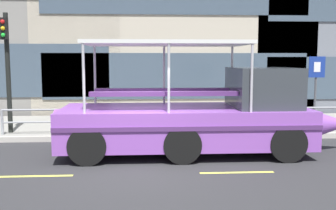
{
  "coord_description": "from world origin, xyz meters",
  "views": [
    {
      "loc": [
        0.18,
        -9.85,
        2.69
      ],
      "look_at": [
        0.93,
        2.2,
        1.3
      ],
      "focal_mm": 41.64,
      "sensor_mm": 36.0,
      "label": 1
    }
  ],
  "objects_px": {
    "traffic_light_pole": "(7,61)",
    "duck_tour_boat": "(202,117)",
    "pedestrian_near_bow": "(269,102)",
    "parking_sign": "(316,80)"
  },
  "relations": [
    {
      "from": "traffic_light_pole",
      "to": "pedestrian_near_bow",
      "type": "relative_size",
      "value": 2.56
    },
    {
      "from": "traffic_light_pole",
      "to": "parking_sign",
      "type": "distance_m",
      "value": 10.98
    },
    {
      "from": "duck_tour_boat",
      "to": "traffic_light_pole",
      "type": "bearing_deg",
      "value": 157.89
    },
    {
      "from": "traffic_light_pole",
      "to": "parking_sign",
      "type": "relative_size",
      "value": 1.55
    },
    {
      "from": "pedestrian_near_bow",
      "to": "parking_sign",
      "type": "bearing_deg",
      "value": -5.73
    },
    {
      "from": "parking_sign",
      "to": "duck_tour_boat",
      "type": "relative_size",
      "value": 0.3
    },
    {
      "from": "parking_sign",
      "to": "pedestrian_near_bow",
      "type": "bearing_deg",
      "value": 174.27
    },
    {
      "from": "traffic_light_pole",
      "to": "duck_tour_boat",
      "type": "xyz_separation_m",
      "value": [
        6.34,
        -2.58,
        -1.61
      ]
    },
    {
      "from": "parking_sign",
      "to": "duck_tour_boat",
      "type": "xyz_separation_m",
      "value": [
        -4.62,
        -2.78,
        -0.92
      ]
    },
    {
      "from": "duck_tour_boat",
      "to": "pedestrian_near_bow",
      "type": "bearing_deg",
      "value": 45.19
    }
  ]
}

